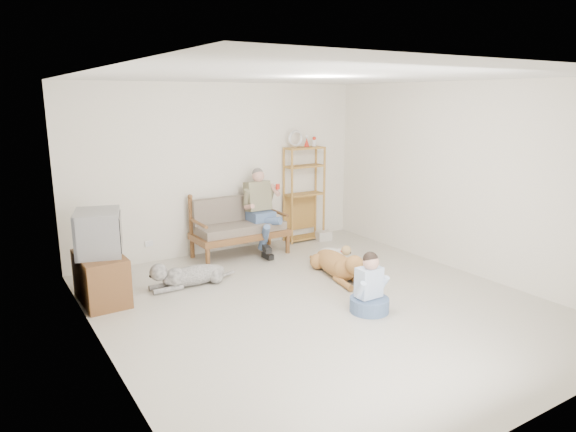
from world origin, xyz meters
TOP-DOWN VIEW (x-y plane):
  - floor at (0.00, 0.00)m, footprint 5.50×5.50m
  - ceiling at (0.00, 0.00)m, footprint 5.50×5.50m
  - wall_back at (0.00, 2.75)m, footprint 5.00×0.00m
  - wall_front at (0.00, -2.75)m, footprint 5.00×0.00m
  - wall_left at (-2.50, 0.00)m, footprint 0.00×5.50m
  - wall_right at (2.50, 0.00)m, footprint 0.00×5.50m
  - loveseat at (0.10, 2.39)m, footprint 1.50×0.70m
  - man at (0.44, 2.18)m, footprint 0.52×0.75m
  - etagere at (1.47, 2.55)m, footprint 0.73×0.32m
  - book_stack at (1.75, 2.33)m, footprint 0.28×0.22m
  - tv_stand at (-2.23, 1.54)m, footprint 0.52×0.91m
  - crt_tv at (-2.19, 1.58)m, footprint 0.67×0.76m
  - wall_outlet at (-1.25, 2.73)m, footprint 0.12×0.02m
  - golden_retriever at (0.80, 0.66)m, footprint 0.55×1.47m
  - shaggy_dog at (-1.15, 1.47)m, footprint 1.29×0.31m
  - terrier at (1.27, 1.34)m, footprint 0.36×0.62m
  - child at (0.38, -0.46)m, footprint 0.46×0.46m

SIDE VIEW (x-z plane):
  - floor at x=0.00m, z-range 0.00..0.00m
  - book_stack at x=1.75m, z-range 0.00..0.16m
  - terrier at x=1.27m, z-range -0.02..0.23m
  - shaggy_dog at x=-1.15m, z-range -0.04..0.34m
  - golden_retriever at x=0.80m, z-range -0.04..0.41m
  - child at x=0.38m, z-range -0.10..0.63m
  - wall_outlet at x=-1.25m, z-range 0.26..0.34m
  - tv_stand at x=-2.23m, z-range 0.00..0.60m
  - loveseat at x=0.10m, z-range 0.01..0.96m
  - man at x=0.44m, z-range 0.03..1.23m
  - etagere at x=1.47m, z-range -0.12..1.81m
  - crt_tv at x=-2.19m, z-range 0.60..1.14m
  - wall_left at x=-2.50m, z-range -1.40..4.10m
  - wall_right at x=2.50m, z-range -1.40..4.10m
  - wall_back at x=0.00m, z-range -1.15..3.85m
  - wall_front at x=0.00m, z-range -1.15..3.85m
  - ceiling at x=0.00m, z-range 2.70..2.70m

